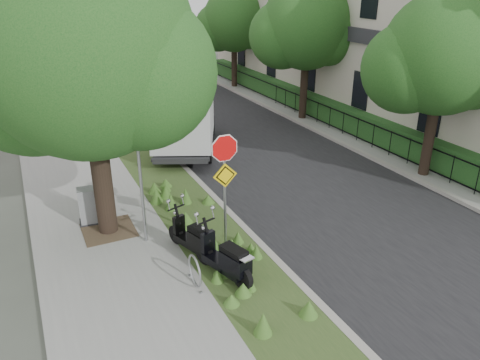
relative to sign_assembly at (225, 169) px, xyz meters
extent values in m
plane|color=#4C5147|center=(1.40, -0.58, -2.33)|extent=(120.00, 120.00, 0.00)
cube|color=gray|center=(-2.85, 9.42, -2.27)|extent=(3.50, 60.00, 0.12)
cube|color=#314C20|center=(-0.10, 9.42, -2.27)|extent=(2.00, 60.00, 0.12)
cube|color=#9E9991|center=(0.90, 9.42, -2.26)|extent=(0.20, 60.00, 0.13)
cube|color=black|center=(4.40, 9.42, -2.32)|extent=(7.00, 60.00, 0.01)
cube|color=#9E9991|center=(7.90, 9.42, -2.26)|extent=(0.20, 60.00, 0.13)
cube|color=gray|center=(9.60, 9.42, -2.27)|extent=(3.20, 60.00, 0.12)
cylinder|color=black|center=(-2.60, 2.22, 0.03)|extent=(0.52, 0.52, 4.48)
sphere|color=#194B1A|center=(-2.60, 2.22, 2.75)|extent=(5.40, 5.40, 5.40)
sphere|color=#194B1A|center=(-3.81, 3.03, 2.08)|extent=(4.05, 4.05, 4.05)
sphere|color=#194B1A|center=(-1.52, 1.54, 2.21)|extent=(3.78, 3.78, 3.78)
cube|color=#473828|center=(-2.60, 2.22, -2.20)|extent=(1.40, 1.40, 0.01)
cylinder|color=#A5A8AD|center=(-1.80, 1.22, -0.21)|extent=(0.08, 0.08, 4.00)
torus|color=#A5A8AD|center=(-1.30, -1.18, -1.83)|extent=(0.05, 0.77, 0.77)
cube|color=#A5A8AD|center=(-1.30, -1.54, -2.19)|extent=(0.06, 0.06, 0.04)
cube|color=#A5A8AD|center=(-1.30, -0.82, -2.19)|extent=(0.06, 0.06, 0.04)
cylinder|color=#A5A8AD|center=(0.00, 0.02, -0.71)|extent=(0.07, 0.07, 3.00)
cylinder|color=red|center=(0.00, -0.01, 0.54)|extent=(0.86, 0.03, 0.86)
cylinder|color=white|center=(0.00, 0.00, 0.54)|extent=(0.94, 0.02, 0.94)
cube|color=yellow|center=(0.00, -0.01, -0.16)|extent=(0.64, 0.03, 0.64)
cube|color=black|center=(8.60, 9.42, -1.26)|extent=(0.04, 24.00, 0.04)
cube|color=black|center=(8.60, 9.42, -2.06)|extent=(0.04, 24.00, 0.04)
cylinder|color=black|center=(8.60, 9.42, -1.71)|extent=(0.03, 0.03, 1.00)
cube|color=#18441B|center=(9.30, 9.42, -1.66)|extent=(1.00, 24.00, 1.10)
cube|color=beige|center=(12.90, 9.42, 1.67)|extent=(7.00, 26.00, 8.00)
cube|color=#2D2D33|center=(9.35, 9.42, 1.97)|extent=(0.25, 26.00, 0.60)
cylinder|color=black|center=(8.40, 1.42, -0.30)|extent=(0.36, 0.36, 3.81)
sphere|color=#194B1A|center=(8.40, 1.42, 2.01)|extent=(4.00, 4.00, 4.00)
sphere|color=#194B1A|center=(7.50, 2.02, 1.51)|extent=(3.00, 3.00, 3.00)
sphere|color=#194B1A|center=(9.20, 0.92, 1.61)|extent=(2.80, 2.80, 2.80)
cylinder|color=black|center=(8.40, 9.42, -0.19)|extent=(0.36, 0.36, 4.03)
sphere|color=#194B1A|center=(8.40, 9.42, 2.26)|extent=(4.20, 4.20, 4.20)
sphere|color=#194B1A|center=(7.46, 10.05, 1.73)|extent=(3.15, 3.15, 3.15)
sphere|color=#194B1A|center=(9.24, 8.89, 1.84)|extent=(2.94, 2.94, 2.94)
cylinder|color=black|center=(8.40, 17.42, -0.39)|extent=(0.36, 0.36, 3.64)
sphere|color=#194B1A|center=(8.40, 17.42, 1.82)|extent=(3.80, 3.80, 3.80)
sphere|color=#194B1A|center=(7.54, 17.99, 1.35)|extent=(2.85, 2.85, 2.85)
sphere|color=#194B1A|center=(9.16, 16.94, 1.44)|extent=(2.66, 2.66, 2.66)
cylinder|color=black|center=(-1.10, 0.75, -1.95)|extent=(0.28, 0.53, 0.52)
cylinder|color=black|center=(-0.70, -0.43, -1.95)|extent=(0.28, 0.53, 0.52)
cube|color=black|center=(-0.88, 0.11, -1.93)|extent=(0.68, 1.20, 0.18)
cube|color=black|center=(-0.77, -0.22, -1.69)|extent=(0.55, 0.73, 0.40)
cube|color=black|center=(-0.79, -0.17, -1.43)|extent=(0.47, 0.66, 0.12)
cylinder|color=black|center=(-0.78, -0.47, -1.92)|extent=(0.30, 0.59, 0.57)
cylinder|color=black|center=(-0.38, -1.78, -1.92)|extent=(0.30, 0.59, 0.57)
cube|color=black|center=(-0.56, -1.18, -1.90)|extent=(0.73, 1.32, 0.20)
cube|color=black|center=(-0.45, -1.55, -1.63)|extent=(0.59, 0.80, 0.44)
cube|color=black|center=(-0.47, -1.49, -1.35)|extent=(0.51, 0.73, 0.13)
cube|color=#262628|center=(1.70, 7.77, -1.82)|extent=(4.02, 5.66, 0.18)
cube|color=#B7BABC|center=(2.55, 9.64, -0.96)|extent=(2.45, 2.13, 1.60)
cube|color=silver|center=(1.47, 7.27, -0.56)|extent=(3.58, 4.38, 2.20)
cube|color=#262628|center=(-2.88, 2.92, -2.19)|extent=(0.84, 0.60, 0.04)
cube|color=gray|center=(-2.88, 2.92, -1.68)|extent=(0.74, 0.51, 1.05)
camera|label=1|loc=(-4.23, -9.65, 4.35)|focal=35.00mm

